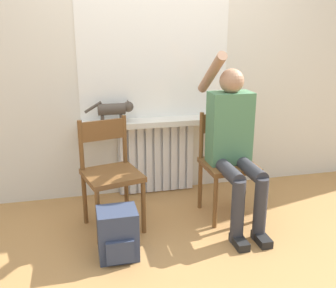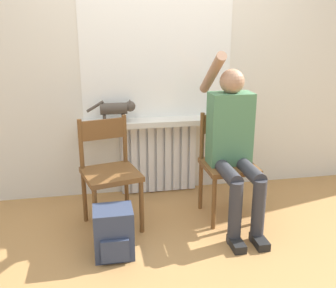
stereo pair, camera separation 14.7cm
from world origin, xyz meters
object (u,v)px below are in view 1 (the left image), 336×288
chair_right (227,162)px  cat (115,109)px  person (234,140)px  chair_left (110,172)px  backpack (118,234)px

chair_right → cat: cat is taller
chair_right → person: (0.00, -0.12, 0.23)m
chair_right → person: size_ratio=0.63×
chair_left → backpack: chair_left is taller
cat → backpack: size_ratio=1.20×
chair_left → chair_right: (0.97, 0.00, 0.00)m
chair_left → cat: (0.11, 0.50, 0.39)m
backpack → cat: bearing=83.3°
chair_left → person: 1.01m
chair_left → backpack: bearing=-104.2°
person → backpack: bearing=-160.9°
backpack → person: bearing=19.1°
cat → backpack: cat is taller
chair_right → cat: 1.07m
chair_right → cat: (-0.86, 0.50, 0.39)m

